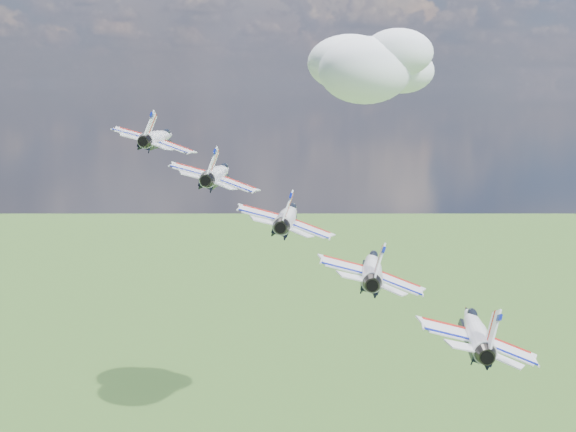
% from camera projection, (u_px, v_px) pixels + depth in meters
% --- Properties ---
extents(cloud_far, '(58.27, 45.78, 22.89)m').
position_uv_depth(cloud_far, '(379.00, 63.00, 299.41)').
color(cloud_far, white).
extents(jet_0, '(11.21, 14.91, 6.99)m').
position_uv_depth(jet_0, '(159.00, 137.00, 98.58)').
color(jet_0, white).
extents(jet_1, '(11.21, 14.91, 6.99)m').
position_uv_depth(jet_1, '(218.00, 173.00, 90.94)').
color(jet_1, silver).
extents(jet_2, '(11.21, 14.91, 6.99)m').
position_uv_depth(jet_2, '(288.00, 216.00, 83.29)').
color(jet_2, white).
extents(jet_3, '(11.21, 14.91, 6.99)m').
position_uv_depth(jet_3, '(372.00, 267.00, 75.64)').
color(jet_3, white).
extents(jet_4, '(11.21, 14.91, 6.99)m').
position_uv_depth(jet_4, '(475.00, 330.00, 67.99)').
color(jet_4, white).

